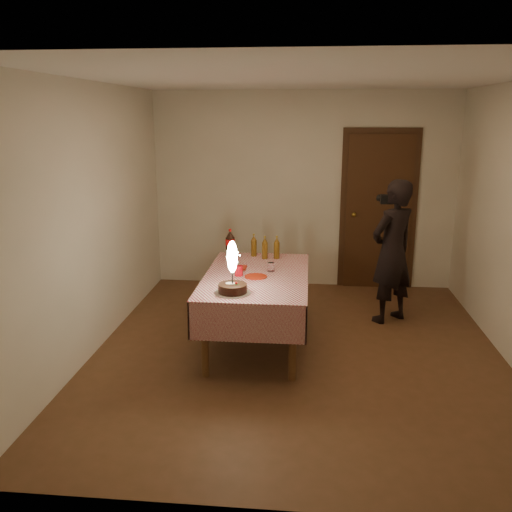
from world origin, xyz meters
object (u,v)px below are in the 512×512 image
at_px(cola_bottle, 230,244).
at_px(red_plate, 256,276).
at_px(photographer, 392,252).
at_px(amber_bottle_mid, 265,248).
at_px(dining_table, 256,284).
at_px(birthday_cake, 232,279).
at_px(amber_bottle_right, 277,248).
at_px(clear_cup, 271,267).
at_px(amber_bottle_left, 254,246).
at_px(red_cup, 239,271).

bearing_deg(cola_bottle, red_plate, -64.00).
bearing_deg(photographer, amber_bottle_mid, -172.10).
distance_m(dining_table, birthday_cake, 0.65).
distance_m(cola_bottle, amber_bottle_right, 0.52).
bearing_deg(clear_cup, birthday_cake, -112.01).
relative_size(birthday_cake, amber_bottle_left, 1.87).
distance_m(red_cup, photographer, 1.83).
xyz_separation_m(birthday_cake, cola_bottle, (-0.20, 1.25, 0.03)).
bearing_deg(amber_bottle_right, dining_table, -104.11).
height_order(dining_table, birthday_cake, birthday_cake).
relative_size(birthday_cake, red_plate, 2.17).
bearing_deg(red_plate, dining_table, 91.71).
xyz_separation_m(red_cup, amber_bottle_right, (0.33, 0.70, 0.07)).
xyz_separation_m(dining_table, cola_bottle, (-0.36, 0.66, 0.25)).
height_order(cola_bottle, amber_bottle_right, cola_bottle).
bearing_deg(red_plate, clear_cup, 58.06).
distance_m(birthday_cake, red_cup, 0.54).
bearing_deg(cola_bottle, photographer, 5.04).
relative_size(clear_cup, photographer, 0.06).
xyz_separation_m(red_cup, cola_bottle, (-0.19, 0.71, 0.10)).
xyz_separation_m(clear_cup, photographer, (1.30, 0.68, 0.02)).
relative_size(red_cup, photographer, 0.06).
distance_m(clear_cup, amber_bottle_mid, 0.50).
xyz_separation_m(amber_bottle_right, amber_bottle_mid, (-0.13, -0.02, 0.00)).
xyz_separation_m(clear_cup, cola_bottle, (-0.49, 0.53, 0.11)).
bearing_deg(birthday_cake, dining_table, 75.04).
bearing_deg(red_cup, photographer, 28.41).
xyz_separation_m(dining_table, amber_bottle_left, (-0.10, 0.72, 0.22)).
height_order(red_cup, clear_cup, red_cup).
xyz_separation_m(amber_bottle_right, photographer, (1.28, 0.17, -0.05)).
xyz_separation_m(clear_cup, amber_bottle_mid, (-0.10, 0.49, 0.07)).
height_order(clear_cup, cola_bottle, cola_bottle).
xyz_separation_m(red_cup, amber_bottle_mid, (0.20, 0.68, 0.07)).
bearing_deg(dining_table, red_plate, -88.29).
relative_size(dining_table, red_plate, 7.82).
relative_size(cola_bottle, amber_bottle_right, 1.25).
bearing_deg(birthday_cake, red_plate, 72.62).
bearing_deg(amber_bottle_left, red_plate, -82.76).
distance_m(dining_table, red_plate, 0.13).
bearing_deg(amber_bottle_mid, birthday_cake, -98.88).
height_order(birthday_cake, amber_bottle_mid, birthday_cake).
relative_size(clear_cup, cola_bottle, 0.28).
bearing_deg(amber_bottle_right, red_cup, -115.55).
relative_size(red_plate, clear_cup, 2.44).
height_order(red_cup, photographer, photographer).
bearing_deg(red_plate, photographer, 31.98).
relative_size(red_plate, red_cup, 2.20).
bearing_deg(red_plate, birthday_cake, -107.38).
bearing_deg(amber_bottle_right, cola_bottle, 178.22).
height_order(birthday_cake, red_cup, birthday_cake).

